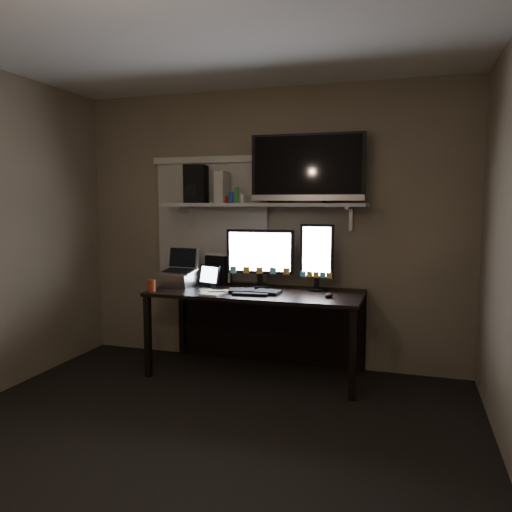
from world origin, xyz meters
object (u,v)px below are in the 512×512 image
at_px(monitor_landscape, 260,258).
at_px(laptop, 178,268).
at_px(monitor_portrait, 317,257).
at_px(desk, 260,308).
at_px(tablet, 210,276).
at_px(game_console, 223,187).
at_px(tv, 307,169).
at_px(cup, 152,285).
at_px(mouse, 329,295).
at_px(speaker, 196,184).
at_px(keyboard, 254,291).

bearing_deg(monitor_landscape, laptop, -169.50).
distance_m(monitor_landscape, monitor_portrait, 0.51).
distance_m(desk, tablet, 0.54).
bearing_deg(monitor_portrait, game_console, -174.45).
bearing_deg(monitor_landscape, tv, -0.84).
relative_size(monitor_portrait, cup, 5.76).
height_order(laptop, tv, tv).
bearing_deg(desk, mouse, -19.05).
relative_size(cup, speaker, 0.30).
relative_size(desk, mouse, 18.48).
distance_m(desk, cup, 0.96).
bearing_deg(tablet, keyboard, -0.86).
distance_m(mouse, tablet, 1.12).
distance_m(monitor_portrait, keyboard, 0.62).
xyz_separation_m(keyboard, cup, (-0.87, -0.18, 0.04)).
distance_m(keyboard, game_console, 1.00).
relative_size(desk, speaker, 5.29).
relative_size(keyboard, game_console, 1.60).
bearing_deg(tablet, laptop, -142.95).
bearing_deg(speaker, game_console, -11.06).
bearing_deg(monitor_portrait, laptop, -165.92).
height_order(keyboard, laptop, laptop).
bearing_deg(monitor_landscape, desk, -76.04).
relative_size(laptop, cup, 3.45).
bearing_deg(mouse, game_console, 160.93).
distance_m(mouse, game_console, 1.36).
bearing_deg(mouse, monitor_landscape, 152.92).
distance_m(desk, monitor_landscape, 0.45).
height_order(desk, game_console, game_console).
distance_m(mouse, laptop, 1.38).
bearing_deg(tablet, desk, 23.78).
bearing_deg(laptop, monitor_portrait, 13.32).
xyz_separation_m(tablet, game_console, (0.09, 0.10, 0.79)).
bearing_deg(monitor_landscape, monitor_portrait, -5.19).
xyz_separation_m(tablet, cup, (-0.39, -0.36, -0.05)).
height_order(desk, keyboard, keyboard).
xyz_separation_m(laptop, speaker, (0.11, 0.18, 0.75)).
relative_size(mouse, tablet, 0.43).
bearing_deg(keyboard, tv, 33.97).
bearing_deg(keyboard, game_console, 138.44).
height_order(monitor_portrait, keyboard, monitor_portrait).
height_order(monitor_portrait, speaker, speaker).
xyz_separation_m(laptop, game_console, (0.36, 0.18, 0.72)).
bearing_deg(speaker, laptop, -130.70).
bearing_deg(speaker, desk, -16.97).
bearing_deg(tablet, speaker, 168.67).
relative_size(monitor_landscape, monitor_portrait, 1.04).
distance_m(mouse, speaker, 1.58).
height_order(mouse, tablet, tablet).
xyz_separation_m(tv, game_console, (-0.76, -0.03, -0.15)).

